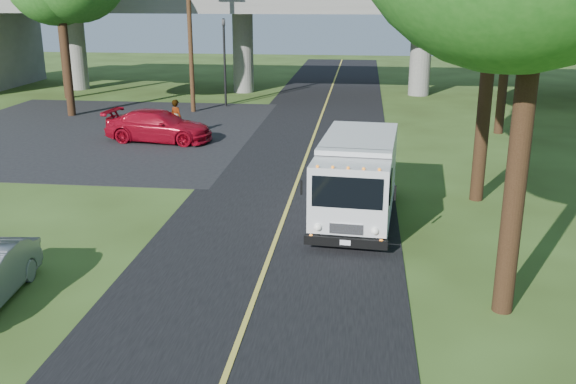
% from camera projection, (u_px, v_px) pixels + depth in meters
% --- Properties ---
extents(ground, '(120.00, 120.00, 0.00)m').
position_uv_depth(ground, '(247.00, 318.00, 13.76)').
color(ground, '#324418').
rests_on(ground, ground).
extents(road, '(7.00, 90.00, 0.02)m').
position_uv_depth(road, '(296.00, 185.00, 23.23)').
color(road, black).
rests_on(road, ground).
extents(parking_lot, '(16.00, 18.00, 0.01)m').
position_uv_depth(parking_lot, '(94.00, 132.00, 32.05)').
color(parking_lot, black).
rests_on(parking_lot, ground).
extents(lane_line, '(0.12, 90.00, 0.01)m').
position_uv_depth(lane_line, '(296.00, 184.00, 23.23)').
color(lane_line, gold).
rests_on(lane_line, road).
extents(overpass, '(54.00, 10.00, 7.30)m').
position_uv_depth(overpass, '(331.00, 25.00, 42.72)').
color(overpass, slate).
rests_on(overpass, ground).
extents(traffic_signal, '(0.18, 0.22, 5.20)m').
position_uv_depth(traffic_signal, '(224.00, 53.00, 38.12)').
color(traffic_signal, black).
rests_on(traffic_signal, ground).
extents(utility_pole, '(1.60, 0.26, 9.00)m').
position_uv_depth(utility_pole, '(190.00, 31.00, 35.97)').
color(utility_pole, '#472D19').
rests_on(utility_pole, ground).
extents(step_van, '(2.64, 6.09, 2.49)m').
position_uv_depth(step_van, '(357.00, 176.00, 19.41)').
color(step_van, silver).
rests_on(step_van, ground).
extents(red_sedan, '(5.19, 2.57, 1.45)m').
position_uv_depth(red_sedan, '(159.00, 126.00, 29.78)').
color(red_sedan, maroon).
rests_on(red_sedan, ground).
extents(pedestrian, '(0.78, 0.71, 1.80)m').
position_uv_depth(pedestrian, '(176.00, 118.00, 30.72)').
color(pedestrian, gray).
rests_on(pedestrian, ground).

